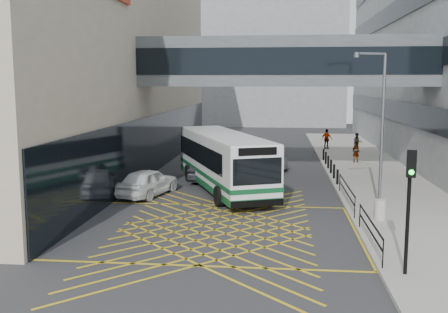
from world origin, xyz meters
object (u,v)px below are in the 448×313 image
(car_dark, at_px, (212,170))
(pedestrian_c, at_px, (327,139))
(pedestrian_a, at_px, (356,152))
(litter_bin, at_px, (380,210))
(car_silver, at_px, (271,159))
(bus, at_px, (223,160))
(pedestrian_b, at_px, (357,143))
(traffic_light, at_px, (409,194))
(car_white, at_px, (148,182))
(street_lamp, at_px, (379,121))

(car_dark, distance_m, pedestrian_c, 18.31)
(car_dark, height_order, pedestrian_a, pedestrian_a)
(litter_bin, bearing_deg, pedestrian_a, 85.47)
(car_dark, height_order, car_silver, car_silver)
(bus, distance_m, pedestrian_b, 19.82)
(litter_bin, bearing_deg, traffic_light, -94.06)
(bus, bearing_deg, pedestrian_c, 46.01)
(bus, distance_m, car_white, 4.56)
(pedestrian_b, bearing_deg, pedestrian_c, 144.36)
(bus, height_order, car_silver, bus)
(car_silver, height_order, pedestrian_a, pedestrian_a)
(car_dark, distance_m, pedestrian_b, 18.10)
(car_white, distance_m, pedestrian_c, 23.89)
(bus, bearing_deg, car_white, -175.43)
(traffic_light, height_order, pedestrian_a, traffic_light)
(street_lamp, height_order, pedestrian_b, street_lamp)
(pedestrian_b, bearing_deg, litter_bin, -94.54)
(car_silver, height_order, pedestrian_b, pedestrian_b)
(bus, height_order, street_lamp, street_lamp)
(car_silver, relative_size, pedestrian_c, 2.50)
(car_white, relative_size, pedestrian_a, 3.02)
(bus, bearing_deg, pedestrian_a, 27.63)
(car_white, distance_m, street_lamp, 12.72)
(traffic_light, relative_size, pedestrian_b, 2.44)
(bus, relative_size, street_lamp, 1.60)
(street_lamp, height_order, pedestrian_a, street_lamp)
(street_lamp, bearing_deg, car_white, 147.75)
(bus, bearing_deg, street_lamp, -51.37)
(bus, xyz_separation_m, traffic_light, (7.27, -13.46, 1.01))
(car_silver, bearing_deg, bus, 60.82)
(car_silver, xyz_separation_m, pedestrian_c, (4.97, 10.66, 0.36))
(litter_bin, xyz_separation_m, pedestrian_b, (2.38, 23.56, 0.37))
(traffic_light, relative_size, pedestrian_a, 2.48)
(car_dark, bearing_deg, car_white, 73.39)
(bus, height_order, traffic_light, traffic_light)
(litter_bin, xyz_separation_m, pedestrian_c, (-0.11, 25.43, 0.46))
(pedestrian_b, distance_m, pedestrian_c, 3.11)
(car_dark, relative_size, pedestrian_a, 2.76)
(bus, xyz_separation_m, car_dark, (-0.99, 2.75, -1.07))
(bus, height_order, car_dark, bus)
(car_white, relative_size, car_dark, 1.09)
(car_dark, relative_size, traffic_light, 1.11)
(street_lamp, relative_size, pedestrian_c, 4.11)
(street_lamp, bearing_deg, car_dark, 120.63)
(car_white, distance_m, traffic_light, 16.20)
(car_white, height_order, litter_bin, car_white)
(bus, relative_size, car_white, 2.43)
(car_silver, distance_m, street_lamp, 14.24)
(car_silver, height_order, litter_bin, car_silver)
(traffic_light, xyz_separation_m, street_lamp, (0.68, 8.97, 1.62))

